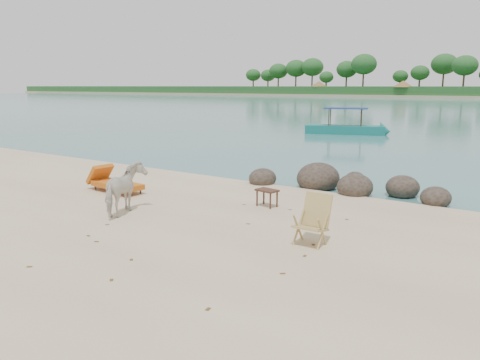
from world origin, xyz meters
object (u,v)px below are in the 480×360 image
object	(u,v)px
deck_chair	(310,222)
boat_near	(346,112)
lounge_chair	(117,182)
cow	(125,190)
boulders	(340,183)
side_table	(267,199)

from	to	relation	value
deck_chair	boat_near	size ratio (longest dim) A/B	0.17
lounge_chair	deck_chair	xyz separation A→B (m)	(7.01, -1.07, 0.18)
cow	deck_chair	size ratio (longest dim) A/B	1.48
boulders	lounge_chair	world-z (taller)	boulders
boat_near	side_table	bearing A→B (deg)	-91.85
side_table	lounge_chair	world-z (taller)	lounge_chair
side_table	boat_near	world-z (taller)	boat_near
boulders	deck_chair	xyz separation A→B (m)	(1.59, -5.42, 0.32)
side_table	deck_chair	size ratio (longest dim) A/B	0.57
cow	boulders	bearing A→B (deg)	-143.90
lounge_chair	boat_near	size ratio (longest dim) A/B	0.37
boulders	cow	size ratio (longest dim) A/B	4.16
cow	deck_chair	bearing A→B (deg)	161.14
cow	side_table	world-z (taller)	cow
deck_chair	boat_near	xyz separation A→B (m)	(-8.31, 22.51, 0.95)
side_table	deck_chair	bearing A→B (deg)	-33.68
cow	lounge_chair	size ratio (longest dim) A/B	0.68
deck_chair	side_table	bearing A→B (deg)	136.50
boulders	cow	xyz separation A→B (m)	(-3.32, -5.90, 0.44)
boat_near	lounge_chair	bearing A→B (deg)	-104.77
side_table	deck_chair	xyz separation A→B (m)	(2.32, -2.15, 0.27)
lounge_chair	deck_chair	distance (m)	7.09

